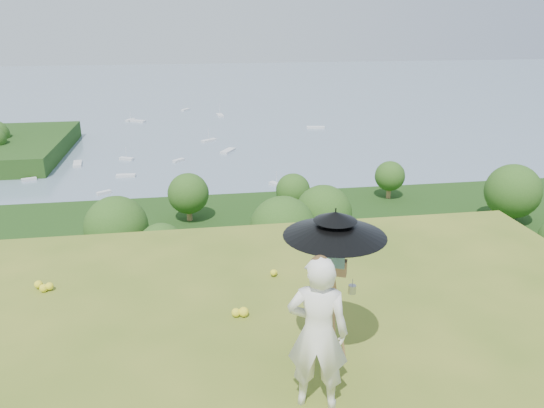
{
  "coord_description": "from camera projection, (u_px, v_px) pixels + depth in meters",
  "views": [
    {
      "loc": [
        0.51,
        -2.74,
        3.93
      ],
      "look_at": [
        1.71,
        4.78,
        1.22
      ],
      "focal_mm": 35.0,
      "sensor_mm": 36.0,
      "label": 1
    }
  ],
  "objects": [
    {
      "name": "moored_boats",
      "position": [
        147.0,
        145.0,
        163.01
      ],
      "size": [
        140.0,
        140.0,
        0.7
      ],
      "primitive_type": null,
      "color": "silver",
      "rests_on": "bay_water"
    },
    {
      "name": "painter_cap",
      "position": [
        320.0,
        261.0,
        5.14
      ],
      "size": [
        0.24,
        0.27,
        0.1
      ],
      "primitive_type": null,
      "rotation": [
        0.0,
        0.0,
        -0.21
      ],
      "color": "#D17280",
      "rests_on": "painter"
    },
    {
      "name": "shoreline_tier",
      "position": [
        193.0,
        278.0,
        85.64
      ],
      "size": [
        170.0,
        28.0,
        8.0
      ],
      "primitive_type": "cube",
      "color": "gray",
      "rests_on": "bay_water"
    },
    {
      "name": "painter",
      "position": [
        318.0,
        333.0,
        5.41
      ],
      "size": [
        0.73,
        0.59,
        1.74
      ],
      "primitive_type": "imported",
      "rotation": [
        0.0,
        0.0,
        2.83
      ],
      "color": "white",
      "rests_on": "ground"
    },
    {
      "name": "harbor_town",
      "position": [
        191.0,
        241.0,
        83.46
      ],
      "size": [
        110.0,
        22.0,
        5.0
      ],
      "primitive_type": null,
      "color": "silver",
      "rests_on": "shoreline_tier"
    },
    {
      "name": "sun_umbrella",
      "position": [
        334.0,
        240.0,
        5.72
      ],
      "size": [
        1.36,
        1.36,
        0.74
      ],
      "primitive_type": null,
      "rotation": [
        0.0,
        0.0,
        -0.24
      ],
      "color": "black",
      "rests_on": "field_easel"
    },
    {
      "name": "bay_water",
      "position": [
        186.0,
        105.0,
        238.48
      ],
      "size": [
        700.0,
        700.0,
        0.0
      ],
      "primitive_type": "plane",
      "color": "slate",
      "rests_on": "ground"
    },
    {
      "name": "field_easel",
      "position": [
        331.0,
        312.0,
        5.99
      ],
      "size": [
        0.77,
        0.77,
        1.55
      ],
      "primitive_type": null,
      "rotation": [
        0.0,
        0.0,
        -0.4
      ],
      "color": "#A76846",
      "rests_on": "ground"
    },
    {
      "name": "slope_trees",
      "position": [
        190.0,
        273.0,
        41.38
      ],
      "size": [
        110.0,
        50.0,
        6.0
      ],
      "primitive_type": null,
      "color": "#254C16",
      "rests_on": "forest_slope"
    }
  ]
}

